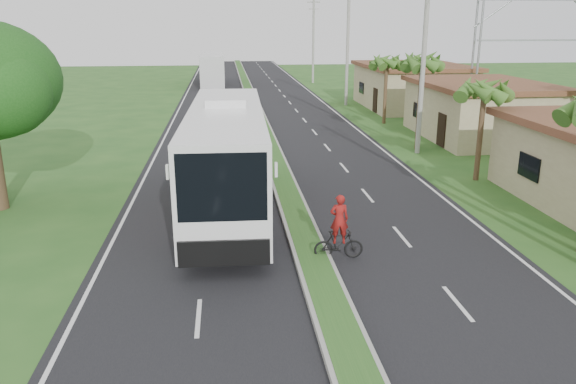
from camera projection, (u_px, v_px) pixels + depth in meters
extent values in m
plane|color=#26521E|center=(331.00, 311.00, 14.92)|extent=(180.00, 180.00, 0.00)
cube|color=black|center=(270.00, 149.00, 33.94)|extent=(14.00, 160.00, 0.02)
cube|color=gray|center=(270.00, 148.00, 33.91)|extent=(1.20, 160.00, 0.17)
cube|color=#26521E|center=(270.00, 146.00, 33.89)|extent=(0.95, 160.00, 0.02)
cube|color=silver|center=(158.00, 152.00, 33.23)|extent=(0.12, 160.00, 0.01)
cube|color=silver|center=(378.00, 146.00, 34.66)|extent=(0.12, 160.00, 0.01)
cube|color=tan|center=(480.00, 112.00, 36.85)|extent=(7.00, 10.00, 3.35)
cube|color=#53361D|center=(483.00, 84.00, 36.32)|extent=(7.60, 10.60, 0.32)
cube|color=tan|center=(411.00, 88.00, 50.14)|extent=(8.00, 11.00, 3.50)
cube|color=#53361D|center=(413.00, 66.00, 49.59)|extent=(8.60, 11.60, 0.32)
cylinder|color=#473321|center=(480.00, 133.00, 26.67)|extent=(0.26, 0.26, 4.60)
cylinder|color=#473321|center=(419.00, 104.00, 33.14)|extent=(0.26, 0.26, 5.40)
cylinder|color=#473321|center=(385.00, 92.00, 41.84)|extent=(0.26, 0.26, 4.80)
sphere|color=#174713|center=(5.00, 91.00, 20.91)|extent=(3.40, 3.40, 3.40)
cylinder|color=gray|center=(424.00, 48.00, 31.20)|extent=(0.28, 0.28, 12.00)
cylinder|color=gray|center=(348.00, 44.00, 50.37)|extent=(0.28, 0.28, 11.00)
cylinder|color=gray|center=(313.00, 40.00, 69.46)|extent=(0.28, 0.28, 10.50)
cube|color=gray|center=(314.00, 2.00, 68.17)|extent=(1.60, 0.12, 0.12)
cube|color=gray|center=(314.00, 9.00, 68.40)|extent=(1.20, 0.10, 0.10)
cylinder|color=gray|center=(480.00, 41.00, 43.05)|extent=(0.18, 0.18, 12.00)
cylinder|color=gray|center=(474.00, 40.00, 44.00)|extent=(0.18, 0.18, 12.00)
cube|color=gray|center=(538.00, 40.00, 44.05)|extent=(10.00, 0.14, 0.14)
cube|color=gray|center=(543.00, 0.00, 43.18)|extent=(10.00, 0.14, 0.14)
cube|color=white|center=(227.00, 153.00, 22.51)|extent=(3.21, 13.78, 3.60)
cube|color=black|center=(227.00, 131.00, 22.93)|extent=(3.19, 11.04, 1.44)
cube|color=black|center=(222.00, 187.00, 15.86)|extent=(2.57, 0.21, 2.02)
cube|color=red|center=(227.00, 180.00, 21.41)|extent=(3.06, 6.02, 0.63)
cube|color=yellow|center=(228.00, 175.00, 23.13)|extent=(2.99, 3.50, 0.29)
cube|color=white|center=(226.00, 100.00, 23.25)|extent=(1.67, 2.78, 0.32)
cylinder|color=black|center=(187.00, 233.00, 18.76)|extent=(0.40, 1.20, 1.19)
cylinder|color=black|center=(264.00, 231.00, 18.97)|extent=(0.40, 1.20, 1.19)
cylinder|color=black|center=(202.00, 172.00, 26.39)|extent=(0.40, 1.20, 1.19)
cylinder|color=black|center=(257.00, 171.00, 26.60)|extent=(0.40, 1.20, 1.19)
cube|color=silver|center=(211.00, 69.00, 68.32)|extent=(3.19, 12.69, 3.51)
cube|color=black|center=(211.00, 60.00, 68.54)|extent=(3.12, 9.41, 1.19)
cube|color=orange|center=(212.00, 75.00, 67.48)|extent=(3.00, 6.12, 0.38)
cylinder|color=black|center=(202.00, 85.00, 63.63)|extent=(0.37, 1.06, 1.05)
cylinder|color=black|center=(223.00, 85.00, 63.97)|extent=(0.37, 1.06, 1.05)
cylinder|color=black|center=(202.00, 77.00, 72.97)|extent=(0.37, 1.06, 1.05)
cylinder|color=black|center=(220.00, 77.00, 73.31)|extent=(0.37, 1.06, 1.05)
imported|color=black|center=(339.00, 245.00, 18.08)|extent=(1.61, 0.51, 0.96)
imported|color=maroon|center=(339.00, 219.00, 17.82)|extent=(0.61, 0.41, 1.63)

